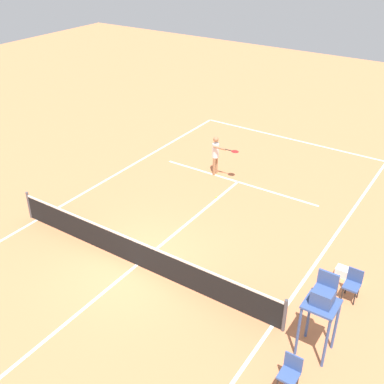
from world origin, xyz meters
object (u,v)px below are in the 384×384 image
object	(u,v)px
umpire_chair	(322,303)
courtside_chair_mid	(353,283)
equipment_bag	(348,274)
tennis_ball	(216,197)
courtside_chair_near	(290,372)
player_serving	(217,153)

from	to	relation	value
umpire_chair	courtside_chair_mid	size ratio (longest dim) A/B	2.54
equipment_bag	tennis_ball	bearing A→B (deg)	-18.05
tennis_ball	courtside_chair_mid	world-z (taller)	courtside_chair_mid
umpire_chair	courtside_chair_near	bearing A→B (deg)	86.26
umpire_chair	courtside_chair_mid	world-z (taller)	umpire_chair
courtside_chair_near	courtside_chair_mid	size ratio (longest dim) A/B	1.00
tennis_ball	umpire_chair	bearing A→B (deg)	139.23
player_serving	courtside_chair_near	xyz separation A→B (m)	(-6.98, 8.31, -0.49)
player_serving	umpire_chair	world-z (taller)	umpire_chair
player_serving	courtside_chair_mid	distance (m)	8.52
player_serving	courtside_chair_mid	size ratio (longest dim) A/B	1.82
courtside_chair_near	courtside_chair_mid	xyz separation A→B (m)	(-0.25, -3.84, 0.00)
tennis_ball	courtside_chair_mid	size ratio (longest dim) A/B	0.07
tennis_ball	courtside_chair_mid	distance (m)	6.76
player_serving	equipment_bag	distance (m)	7.86
courtside_chair_mid	courtside_chair_near	bearing A→B (deg)	86.21
player_serving	equipment_bag	size ratio (longest dim) A/B	2.27
umpire_chair	player_serving	bearing A→B (deg)	-44.35
tennis_ball	equipment_bag	bearing A→B (deg)	161.95
courtside_chair_near	tennis_ball	bearing A→B (deg)	-48.02
player_serving	tennis_ball	size ratio (longest dim) A/B	25.37
tennis_ball	courtside_chair_near	distance (m)	8.86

